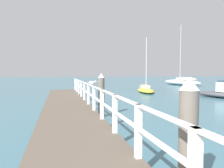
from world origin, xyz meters
name	(u,v)px	position (x,y,z in m)	size (l,w,h in m)	color
pier_deck	(68,112)	(0.00, 9.99, 0.18)	(2.26, 19.98, 0.36)	brown
pier_railing	(91,93)	(1.05, 9.99, 1.01)	(0.12, 18.50, 1.05)	silver
dock_piling_near	(188,142)	(1.43, 3.13, 0.99)	(0.29, 0.29, 1.96)	#6B6056
dock_piling_far	(101,95)	(1.43, 9.37, 0.99)	(0.29, 0.29, 1.96)	#6B6056
seagull_foreground	(92,82)	(1.06, 9.69, 1.55)	(0.46, 0.24, 0.21)	white
boat_2	(182,82)	(17.71, 27.43, 0.48)	(3.49, 7.54, 9.08)	white
boat_3	(146,89)	(7.91, 18.94, 0.29)	(2.30, 4.25, 5.34)	gold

